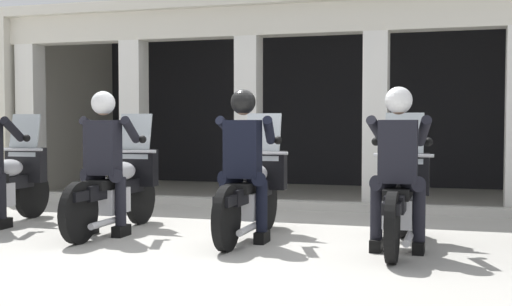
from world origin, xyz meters
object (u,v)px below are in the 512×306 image
(police_officer_left, at_px, (104,150))
(motorcycle_far_left, at_px, (3,183))
(motorcycle_left, at_px, (117,188))
(motorcycle_center, at_px, (252,191))
(police_officer_right, at_px, (398,155))
(motorcycle_right, at_px, (400,197))
(police_officer_center, at_px, (244,152))

(police_officer_left, bearing_deg, motorcycle_far_left, 167.36)
(motorcycle_far_left, distance_m, police_officer_left, 1.68)
(motorcycle_left, relative_size, motorcycle_center, 1.00)
(motorcycle_center, bearing_deg, police_officer_right, -11.91)
(motorcycle_left, relative_size, motorcycle_right, 1.00)
(police_officer_left, xyz_separation_m, police_officer_right, (3.17, -0.04, 0.00))
(motorcycle_left, xyz_separation_m, police_officer_center, (1.58, -0.22, 0.44))
(motorcycle_left, xyz_separation_m, motorcycle_center, (1.58, 0.06, 0.00))
(police_officer_right, bearing_deg, motorcycle_right, 88.06)
(motorcycle_far_left, relative_size, motorcycle_right, 1.00)
(police_officer_center, distance_m, police_officer_right, 1.59)
(police_officer_right, bearing_deg, police_officer_left, 177.55)
(police_officer_center, bearing_deg, motorcycle_center, 91.54)
(motorcycle_left, bearing_deg, motorcycle_right, -1.15)
(police_officer_left, distance_m, motorcycle_center, 1.68)
(motorcycle_far_left, xyz_separation_m, motorcycle_left, (1.58, -0.06, 0.00))
(motorcycle_left, height_order, police_officer_left, police_officer_left)
(police_officer_left, distance_m, police_officer_center, 1.58)
(motorcycle_far_left, xyz_separation_m, motorcycle_right, (4.75, -0.10, 0.00))
(motorcycle_left, height_order, motorcycle_center, same)
(motorcycle_left, bearing_deg, police_officer_center, -8.42)
(police_officer_left, height_order, motorcycle_right, police_officer_left)
(police_officer_left, bearing_deg, motorcycle_left, 89.37)
(motorcycle_far_left, relative_size, motorcycle_left, 1.00)
(motorcycle_center, xyz_separation_m, motorcycle_right, (1.58, -0.10, 0.00))
(police_officer_center, xyz_separation_m, police_officer_right, (1.58, -0.10, 0.00))
(motorcycle_center, distance_m, motorcycle_right, 1.59)
(motorcycle_far_left, height_order, motorcycle_center, same)
(police_officer_center, relative_size, police_officer_right, 1.00)
(motorcycle_center, distance_m, police_officer_center, 0.52)
(motorcycle_far_left, height_order, police_officer_right, police_officer_right)
(motorcycle_right, bearing_deg, motorcycle_left, 177.55)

